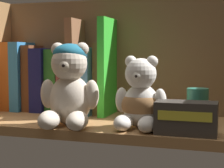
{
  "coord_description": "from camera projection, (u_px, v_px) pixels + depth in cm",
  "views": [
    {
      "loc": [
        23.36,
        -77.96,
        16.97
      ],
      "look_at": [
        -1.45,
        0.0,
        10.21
      ],
      "focal_mm": 59.82,
      "sensor_mm": 36.0,
      "label": 1
    }
  ],
  "objects": [
    {
      "name": "teddy_bear_larger",
      "position": [
        69.0,
        86.0,
        0.77
      ],
      "size": [
        12.7,
        13.08,
        17.19
      ],
      "color": "beige",
      "rests_on": "shelf_board"
    },
    {
      "name": "book_1",
      "position": [
        25.0,
        76.0,
        1.0
      ],
      "size": [
        2.7,
        11.87,
        17.8
      ],
      "primitive_type": "cube",
      "color": "#307EC6",
      "rests_on": "shelf_board"
    },
    {
      "name": "shelf_back_panel",
      "position": [
        133.0,
        60.0,
        0.94
      ],
      "size": [
        72.11,
        1.2,
        30.53
      ],
      "primitive_type": "cube",
      "color": "brown",
      "rests_on": "ground"
    },
    {
      "name": "book_7",
      "position": [
        86.0,
        80.0,
        0.94
      ],
      "size": [
        2.35,
        14.41,
        16.4
      ],
      "primitive_type": "cube",
      "rotation": [
        0.0,
        -0.04,
        0.0
      ],
      "color": "brown",
      "rests_on": "shelf_board"
    },
    {
      "name": "book_5",
      "position": [
        69.0,
        80.0,
        0.96
      ],
      "size": [
        2.86,
        9.27,
        16.29
      ],
      "primitive_type": "cube",
      "color": "#9D4E4E",
      "rests_on": "shelf_board"
    },
    {
      "name": "shelf_board",
      "position": [
        118.0,
        126.0,
        0.82
      ],
      "size": [
        69.71,
        25.42,
        2.0
      ],
      "primitive_type": "cube",
      "color": "#9E7042",
      "rests_on": "ground"
    },
    {
      "name": "book_3",
      "position": [
        45.0,
        80.0,
        0.98
      ],
      "size": [
        3.51,
        11.3,
        16.18
      ],
      "primitive_type": "cube",
      "color": "navy",
      "rests_on": "shelf_board"
    },
    {
      "name": "book_8",
      "position": [
        94.0,
        80.0,
        0.94
      ],
      "size": [
        2.24,
        14.26,
        16.34
      ],
      "primitive_type": "cube",
      "rotation": [
        0.0,
        -0.0,
        0.0
      ],
      "color": "#538EC5",
      "rests_on": "shelf_board"
    },
    {
      "name": "book_9",
      "position": [
        102.0,
        78.0,
        0.93
      ],
      "size": [
        1.99,
        9.13,
        17.39
      ],
      "primitive_type": "cube",
      "color": "brown",
      "rests_on": "shelf_board"
    },
    {
      "name": "pillar_candle",
      "position": [
        198.0,
        107.0,
        0.77
      ],
      "size": [
        4.45,
        4.45,
        7.79
      ],
      "primitive_type": "cylinder",
      "color": "#2D7A66",
      "rests_on": "shelf_board"
    },
    {
      "name": "small_product_box",
      "position": [
        186.0,
        118.0,
        0.69
      ],
      "size": [
        11.27,
        5.84,
        6.08
      ],
      "color": "#38332D",
      "rests_on": "shelf_board"
    },
    {
      "name": "teddy_bear_smaller",
      "position": [
        140.0,
        100.0,
        0.74
      ],
      "size": [
        10.56,
        11.01,
        14.51
      ],
      "color": "white",
      "rests_on": "shelf_board"
    },
    {
      "name": "book_6",
      "position": [
        78.0,
        66.0,
        0.95
      ],
      "size": [
        2.46,
        11.16,
        23.47
      ],
      "primitive_type": "cube",
      "rotation": [
        0.0,
        -0.02,
        0.0
      ],
      "color": "#8F5A3C",
      "rests_on": "shelf_board"
    },
    {
      "name": "book_10",
      "position": [
        110.0,
        67.0,
        0.92
      ],
      "size": [
        1.68,
        14.38,
        23.37
      ],
      "primitive_type": "cube",
      "color": "green",
      "rests_on": "shelf_board"
    },
    {
      "name": "book_4",
      "position": [
        57.0,
        80.0,
        0.97
      ],
      "size": [
        3.08,
        9.34,
        15.94
      ],
      "primitive_type": "cube",
      "color": "#2F782D",
      "rests_on": "shelf_board"
    },
    {
      "name": "book_0",
      "position": [
        15.0,
        76.0,
        1.0
      ],
      "size": [
        3.22,
        10.79,
        17.84
      ],
      "primitive_type": "cube",
      "rotation": [
        0.0,
        0.02,
        0.0
      ],
      "color": "#C85D21",
      "rests_on": "shelf_board"
    },
    {
      "name": "book_2",
      "position": [
        35.0,
        78.0,
        0.99
      ],
      "size": [
        2.43,
        9.79,
        16.99
      ],
      "primitive_type": "cube",
      "color": "brown",
      "rests_on": "shelf_board"
    }
  ]
}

